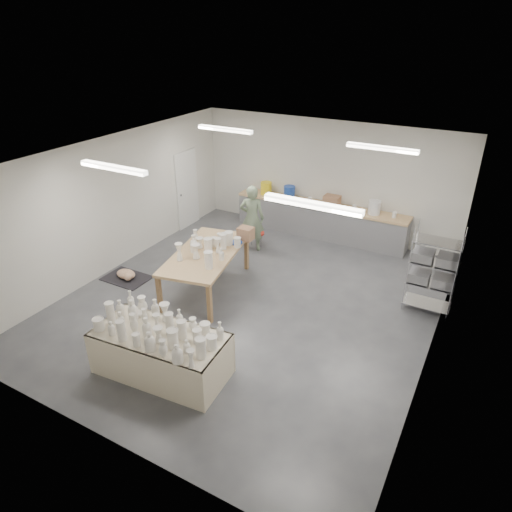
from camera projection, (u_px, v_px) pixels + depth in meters
The scene contains 9 objects.
room at pixel (248, 205), 8.56m from camera, with size 8.00×8.02×3.00m.
back_counter at pixel (319, 219), 12.04m from camera, with size 4.60×0.60×1.24m.
wire_shelf at pixel (433, 269), 8.69m from camera, with size 0.88×0.48×1.80m.
drying_table at pixel (161, 351), 7.30m from camera, with size 2.22×1.19×1.13m.
work_table at pixel (210, 251), 9.45m from camera, with size 1.64×2.55×1.26m.
rug at pixel (127, 278), 10.20m from camera, with size 1.00×0.70×0.02m, color black.
cat at pixel (126, 274), 10.13m from camera, with size 0.53×0.43×0.20m.
potter at pixel (252, 218), 11.17m from camera, with size 0.61×0.40×1.67m, color gray.
red_stool at pixel (257, 234), 11.62m from camera, with size 0.47×0.47×0.34m.
Camera 1 is at (3.91, -6.90, 5.12)m, focal length 32.00 mm.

